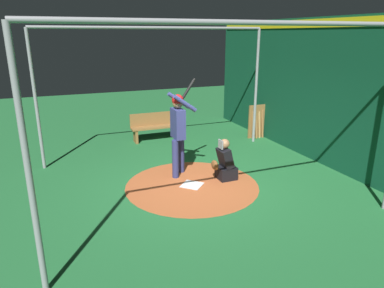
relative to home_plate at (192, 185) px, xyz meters
name	(u,v)px	position (x,y,z in m)	size (l,w,h in m)	color
ground_plane	(192,185)	(0.00, 0.00, -0.01)	(26.95, 26.95, 0.00)	#216633
dirt_circle	(192,185)	(0.00, 0.00, -0.01)	(2.90, 2.90, 0.01)	#AD562D
home_plate	(192,185)	(0.00, 0.00, 0.00)	(0.42, 0.42, 0.01)	white
batter	(178,126)	(0.05, -0.70, 1.16)	(0.68, 0.49, 2.22)	navy
catcher	(225,164)	(-0.82, -0.06, 0.36)	(0.58, 0.40, 0.95)	black
back_wall	(333,93)	(-3.65, 0.00, 1.78)	(0.23, 10.95, 3.56)	#0F472D
cage_frame	(192,78)	(0.00, 0.00, 2.32)	(6.05, 4.77, 3.34)	gray
bat_rack	(260,122)	(-3.41, -2.66, 0.48)	(0.82, 0.20, 1.05)	olive
bench	(156,126)	(-0.27, -3.62, 0.43)	(1.58, 0.36, 0.85)	olive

